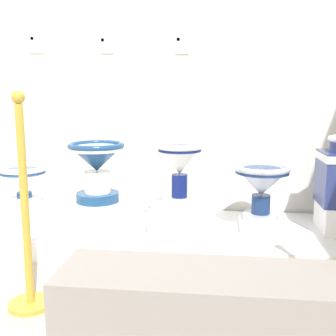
{
  "coord_description": "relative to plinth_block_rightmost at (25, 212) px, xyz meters",
  "views": [
    {
      "loc": [
        1.97,
        -0.3,
        1.07
      ],
      "look_at": [
        1.63,
        2.55,
        0.55
      ],
      "focal_mm": 44.59,
      "sensor_mm": 36.0,
      "label": 1
    }
  ],
  "objects": [
    {
      "name": "plinth_block_slender_white",
      "position": [
        0.57,
        -0.02,
        0.02
      ],
      "size": [
        0.28,
        0.35,
        0.16
      ],
      "primitive_type": "cube",
      "color": "white",
      "rests_on": "display_platform"
    },
    {
      "name": "display_platform",
      "position": [
        1.17,
        -0.03,
        -0.12
      ],
      "size": [
        2.87,
        0.92,
        0.13
      ],
      "primitive_type": "cube",
      "color": "white",
      "rests_on": "ground_plane"
    },
    {
      "name": "plinth_block_rightmost",
      "position": [
        0.0,
        0.0,
        0.0
      ],
      "size": [
        0.4,
        0.39,
        0.12
      ],
      "primitive_type": "cube",
      "color": "white",
      "rests_on": "display_platform"
    },
    {
      "name": "antique_toilet_rightmost",
      "position": [
        0.0,
        0.0,
        0.25
      ],
      "size": [
        0.35,
        0.35,
        0.29
      ],
      "color": "white",
      "rests_on": "plinth_block_rightmost"
    },
    {
      "name": "wall_back",
      "position": [
        1.17,
        0.48,
        1.3
      ],
      "size": [
        3.62,
        0.06,
        2.97
      ],
      "primitive_type": "cube",
      "color": "white",
      "rests_on": "ground_plane"
    },
    {
      "name": "stanchion_post_near_left",
      "position": [
        0.5,
        -1.01,
        0.18
      ],
      "size": [
        0.22,
        0.22,
        1.08
      ],
      "color": "gold",
      "rests_on": "ground_plane"
    },
    {
      "name": "info_placard_second",
      "position": [
        0.54,
        0.44,
        1.26
      ],
      "size": [
        0.11,
        0.01,
        0.13
      ],
      "color": "white"
    },
    {
      "name": "antique_toilet_tall_cobalt",
      "position": [
        1.74,
        0.01,
        0.27
      ],
      "size": [
        0.39,
        0.39,
        0.39
      ],
      "color": "#B4BCD0",
      "rests_on": "plinth_block_tall_cobalt"
    },
    {
      "name": "antique_toilet_slender_white",
      "position": [
        0.57,
        -0.02,
        0.39
      ],
      "size": [
        0.4,
        0.4,
        0.43
      ],
      "color": "navy",
      "rests_on": "plinth_block_slender_white"
    },
    {
      "name": "museum_bench",
      "position": [
        1.46,
        -1.39,
        0.01
      ],
      "size": [
        1.26,
        0.36,
        0.4
      ],
      "primitive_type": "cube",
      "color": "gray",
      "rests_on": "ground_plane"
    },
    {
      "name": "plinth_block_broad_patterned",
      "position": [
        1.17,
        -0.04,
        0.02
      ],
      "size": [
        0.39,
        0.4,
        0.16
      ],
      "primitive_type": "cube",
      "color": "white",
      "rests_on": "display_platform"
    },
    {
      "name": "info_placard_third",
      "position": [
        1.14,
        0.44,
        1.25
      ],
      "size": [
        0.1,
        0.01,
        0.13
      ],
      "color": "white"
    },
    {
      "name": "plinth_block_tall_cobalt",
      "position": [
        1.74,
        0.01,
        -0.03
      ],
      "size": [
        0.29,
        0.29,
        0.06
      ],
      "primitive_type": "cube",
      "color": "white",
      "rests_on": "display_platform"
    },
    {
      "name": "info_placard_first",
      "position": [
        -0.03,
        0.44,
        1.27
      ],
      "size": [
        0.14,
        0.01,
        0.14
      ],
      "color": "white"
    },
    {
      "name": "antique_toilet_broad_patterned",
      "position": [
        1.17,
        -0.04,
        0.4
      ],
      "size": [
        0.32,
        0.32,
        0.44
      ],
      "color": "white",
      "rests_on": "plinth_block_broad_patterned"
    }
  ]
}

